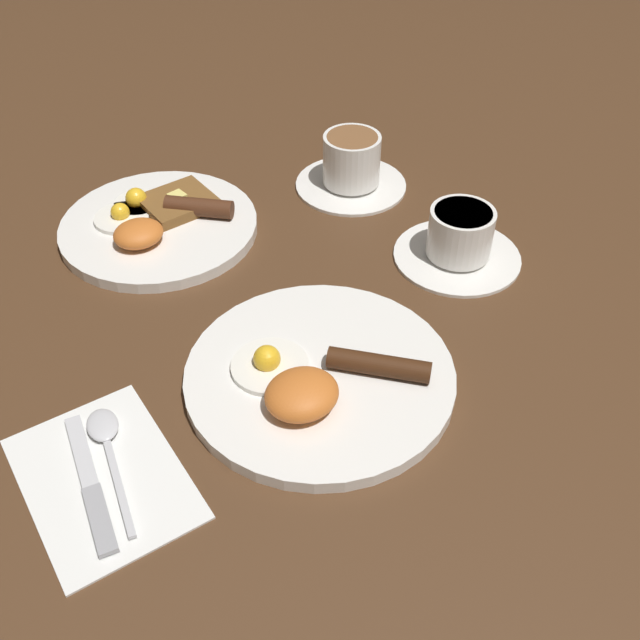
% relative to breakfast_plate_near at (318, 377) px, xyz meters
% --- Properties ---
extents(ground_plane, '(3.00, 3.00, 0.00)m').
position_rel_breakfast_plate_near_xyz_m(ground_plane, '(0.00, 0.00, -0.01)').
color(ground_plane, '#4C301C').
extents(breakfast_plate_near, '(0.28, 0.28, 0.05)m').
position_rel_breakfast_plate_near_xyz_m(breakfast_plate_near, '(0.00, 0.00, 0.00)').
color(breakfast_plate_near, white).
rests_on(breakfast_plate_near, ground_plane).
extents(breakfast_plate_far, '(0.26, 0.26, 0.04)m').
position_rel_breakfast_plate_near_xyz_m(breakfast_plate_far, '(-0.03, 0.35, 0.00)').
color(breakfast_plate_far, white).
rests_on(breakfast_plate_far, ground_plane).
extents(teacup_near, '(0.16, 0.16, 0.07)m').
position_rel_breakfast_plate_near_xyz_m(teacup_near, '(0.26, 0.09, 0.02)').
color(teacup_near, white).
rests_on(teacup_near, ground_plane).
extents(teacup_far, '(0.16, 0.16, 0.08)m').
position_rel_breakfast_plate_near_xyz_m(teacup_far, '(0.24, 0.31, 0.02)').
color(teacup_far, white).
rests_on(teacup_far, ground_plane).
extents(napkin, '(0.14, 0.19, 0.01)m').
position_rel_breakfast_plate_near_xyz_m(napkin, '(-0.23, 0.00, -0.01)').
color(napkin, white).
rests_on(napkin, ground_plane).
extents(knife, '(0.04, 0.16, 0.01)m').
position_rel_breakfast_plate_near_xyz_m(knife, '(-0.24, -0.01, -0.00)').
color(knife, silver).
rests_on(knife, napkin).
extents(spoon, '(0.04, 0.16, 0.01)m').
position_rel_breakfast_plate_near_xyz_m(spoon, '(-0.21, 0.04, -0.00)').
color(spoon, silver).
rests_on(spoon, napkin).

